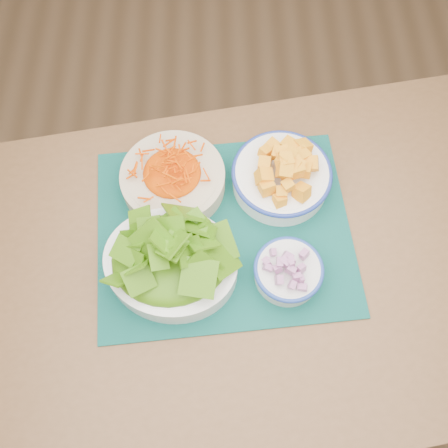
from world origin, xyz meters
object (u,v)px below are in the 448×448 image
Objects in this scene: table at (257,278)px; onion_bowl at (288,270)px; lettuce_bowl at (170,259)px; carrot_bowl at (173,177)px; squash_bowl at (282,173)px; placemat at (224,231)px.

onion_bowl is at bearing -42.24° from table.
carrot_bowl is at bearing 103.25° from lettuce_bowl.
onion_bowl reaches higher than table.
table is 0.29m from carrot_bowl.
onion_bowl is (0.23, -0.02, -0.03)m from lettuce_bowl.
squash_bowl reaches higher than table.
table is at bearing 17.72° from lettuce_bowl.
squash_bowl is at bearing 53.08° from lettuce_bowl.
squash_bowl is 0.21m from onion_bowl.
onion_bowl is (-0.00, -0.21, -0.01)m from squash_bowl.
squash_bowl is at bearing 89.92° from onion_bowl.
table is at bearing -49.17° from placemat.
placemat is 1.93× the size of squash_bowl.
table is 7.80× the size of onion_bowl.
carrot_bowl is 0.31m from onion_bowl.
carrot_bowl is at bearing 129.57° from placemat.
lettuce_bowl reaches higher than carrot_bowl.
lettuce_bowl reaches higher than placemat.
onion_bowl is at bearing 8.29° from lettuce_bowl.
squash_bowl reaches higher than placemat.
lettuce_bowl is (0.00, -0.19, 0.02)m from carrot_bowl.
placemat is 0.16m from onion_bowl.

